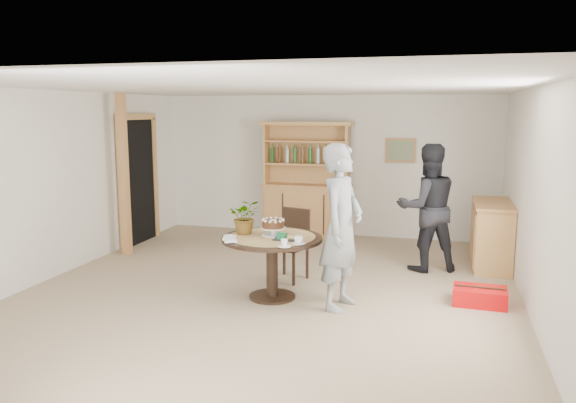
{
  "coord_description": "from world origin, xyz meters",
  "views": [
    {
      "loc": [
        2.03,
        -6.37,
        2.24
      ],
      "look_at": [
        0.08,
        0.64,
        1.05
      ],
      "focal_mm": 35.0,
      "sensor_mm": 36.0,
      "label": 1
    }
  ],
  "objects_px": {
    "hutch": "(307,198)",
    "dining_chair": "(292,239)",
    "red_suitcase": "(480,296)",
    "adult_person": "(427,208)",
    "dining_table": "(272,249)",
    "teen_boy": "(341,227)",
    "sideboard": "(492,234)"
  },
  "relations": [
    {
      "from": "hutch",
      "to": "dining_chair",
      "type": "bearing_deg",
      "value": -80.7
    },
    {
      "from": "hutch",
      "to": "red_suitcase",
      "type": "distance_m",
      "value": 4.13
    },
    {
      "from": "adult_person",
      "to": "red_suitcase",
      "type": "height_order",
      "value": "adult_person"
    },
    {
      "from": "hutch",
      "to": "dining_table",
      "type": "height_order",
      "value": "hutch"
    },
    {
      "from": "dining_chair",
      "to": "red_suitcase",
      "type": "relative_size",
      "value": 1.53
    },
    {
      "from": "dining_table",
      "to": "teen_boy",
      "type": "height_order",
      "value": "teen_boy"
    },
    {
      "from": "dining_chair",
      "to": "red_suitcase",
      "type": "xyz_separation_m",
      "value": [
        2.38,
        -0.41,
        -0.43
      ]
    },
    {
      "from": "dining_table",
      "to": "red_suitcase",
      "type": "relative_size",
      "value": 1.94
    },
    {
      "from": "dining_chair",
      "to": "teen_boy",
      "type": "xyz_separation_m",
      "value": [
        0.83,
        -0.93,
        0.4
      ]
    },
    {
      "from": "dining_chair",
      "to": "sideboard",
      "type": "bearing_deg",
      "value": 42.27
    },
    {
      "from": "dining_chair",
      "to": "red_suitcase",
      "type": "distance_m",
      "value": 2.45
    },
    {
      "from": "adult_person",
      "to": "dining_table",
      "type": "bearing_deg",
      "value": 24.03
    },
    {
      "from": "red_suitcase",
      "to": "teen_boy",
      "type": "bearing_deg",
      "value": -158.9
    },
    {
      "from": "red_suitcase",
      "to": "sideboard",
      "type": "bearing_deg",
      "value": 84.79
    },
    {
      "from": "sideboard",
      "to": "teen_boy",
      "type": "xyz_separation_m",
      "value": [
        -1.79,
        -2.26,
        0.47
      ]
    },
    {
      "from": "dining_chair",
      "to": "teen_boy",
      "type": "bearing_deg",
      "value": -32.94
    },
    {
      "from": "red_suitcase",
      "to": "dining_table",
      "type": "bearing_deg",
      "value": -167.5
    },
    {
      "from": "sideboard",
      "to": "adult_person",
      "type": "xyz_separation_m",
      "value": [
        -0.9,
        -0.43,
        0.42
      ]
    },
    {
      "from": "dining_chair",
      "to": "adult_person",
      "type": "xyz_separation_m",
      "value": [
        1.72,
        0.91,
        0.36
      ]
    },
    {
      "from": "sideboard",
      "to": "dining_table",
      "type": "xyz_separation_m",
      "value": [
        -2.64,
        -2.16,
        0.13
      ]
    },
    {
      "from": "dining_table",
      "to": "red_suitcase",
      "type": "distance_m",
      "value": 2.49
    },
    {
      "from": "sideboard",
      "to": "teen_boy",
      "type": "bearing_deg",
      "value": -128.34
    },
    {
      "from": "dining_table",
      "to": "teen_boy",
      "type": "bearing_deg",
      "value": -6.71
    },
    {
      "from": "sideboard",
      "to": "red_suitcase",
      "type": "distance_m",
      "value": 1.8
    },
    {
      "from": "dining_table",
      "to": "dining_chair",
      "type": "height_order",
      "value": "dining_chair"
    },
    {
      "from": "teen_boy",
      "to": "red_suitcase",
      "type": "xyz_separation_m",
      "value": [
        1.55,
        0.52,
        -0.84
      ]
    },
    {
      "from": "sideboard",
      "to": "hutch",
      "type": "bearing_deg",
      "value": 157.79
    },
    {
      "from": "hutch",
      "to": "sideboard",
      "type": "distance_m",
      "value": 3.29
    },
    {
      "from": "sideboard",
      "to": "dining_table",
      "type": "relative_size",
      "value": 1.05
    },
    {
      "from": "hutch",
      "to": "sideboard",
      "type": "relative_size",
      "value": 1.62
    },
    {
      "from": "dining_table",
      "to": "teen_boy",
      "type": "distance_m",
      "value": 0.92
    },
    {
      "from": "teen_boy",
      "to": "hutch",
      "type": "bearing_deg",
      "value": 32.22
    }
  ]
}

